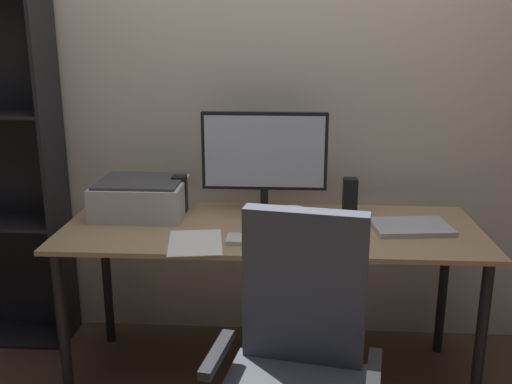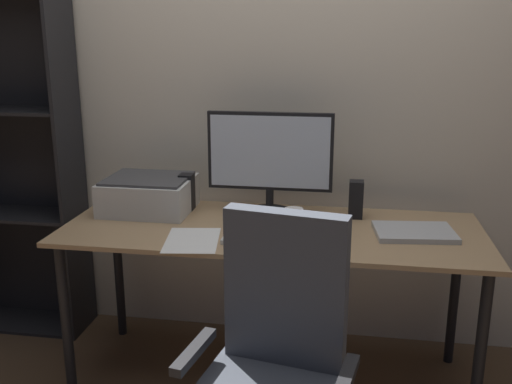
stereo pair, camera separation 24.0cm
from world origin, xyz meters
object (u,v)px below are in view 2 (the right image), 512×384
(speaker_right, at_px, (356,199))
(printer, at_px, (149,194))
(mouse, at_px, (313,240))
(speaker_left, at_px, (187,192))
(coffee_mug, at_px, (294,220))
(laptop, at_px, (414,232))
(desk, at_px, (271,244))
(keyboard, at_px, (259,240))
(bookshelf, at_px, (13,163))
(monitor, at_px, (270,156))

(speaker_right, bearing_deg, printer, -177.00)
(mouse, height_order, speaker_left, speaker_left)
(coffee_mug, bearing_deg, speaker_right, 41.61)
(laptop, bearing_deg, mouse, -162.97)
(printer, bearing_deg, desk, -13.65)
(coffee_mug, bearing_deg, mouse, -56.61)
(desk, relative_size, laptop, 5.60)
(coffee_mug, height_order, printer, printer)
(keyboard, relative_size, coffee_mug, 2.97)
(coffee_mug, relative_size, laptop, 0.31)
(desk, xyz_separation_m, coffee_mug, (0.10, -0.03, 0.13))
(desk, bearing_deg, speaker_left, 155.53)
(desk, xyz_separation_m, keyboard, (-0.03, -0.19, 0.09))
(speaker_left, bearing_deg, coffee_mug, -23.31)
(speaker_left, height_order, speaker_right, same)
(speaker_right, height_order, bookshelf, bookshelf)
(monitor, height_order, coffee_mug, monitor)
(monitor, height_order, mouse, monitor)
(desk, bearing_deg, mouse, -41.97)
(keyboard, height_order, mouse, mouse)
(desk, xyz_separation_m, printer, (-0.60, 0.15, 0.16))
(desk, xyz_separation_m, speaker_right, (0.35, 0.20, 0.16))
(monitor, xyz_separation_m, speaker_right, (0.39, -0.01, -0.18))
(laptop, relative_size, speaker_left, 1.88)
(desk, xyz_separation_m, speaker_left, (-0.43, 0.20, 0.16))
(monitor, bearing_deg, bookshelf, 173.99)
(bookshelf, bearing_deg, speaker_right, -4.93)
(mouse, distance_m, printer, 0.85)
(coffee_mug, distance_m, bookshelf, 1.55)
(mouse, bearing_deg, speaker_right, 60.53)
(desk, relative_size, bookshelf, 0.99)
(mouse, height_order, coffee_mug, coffee_mug)
(laptop, bearing_deg, printer, 166.91)
(monitor, relative_size, keyboard, 1.96)
(laptop, relative_size, printer, 0.80)
(speaker_right, bearing_deg, mouse, -114.22)
(desk, relative_size, coffee_mug, 18.35)
(desk, distance_m, speaker_right, 0.44)
(bookshelf, bearing_deg, mouse, -18.01)
(mouse, bearing_deg, keyboard, -179.90)
(coffee_mug, distance_m, speaker_left, 0.58)
(laptop, height_order, speaker_left, speaker_left)
(desk, xyz_separation_m, monitor, (-0.04, 0.20, 0.34))
(mouse, relative_size, printer, 0.24)
(monitor, height_order, laptop, monitor)
(monitor, height_order, bookshelf, bookshelf)
(monitor, distance_m, keyboard, 0.47)
(bookshelf, bearing_deg, keyboard, -21.33)
(keyboard, height_order, speaker_left, speaker_left)
(coffee_mug, xyz_separation_m, speaker_left, (-0.53, 0.23, 0.04))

